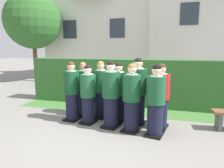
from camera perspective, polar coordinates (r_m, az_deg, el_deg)
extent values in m
plane|color=gray|center=(5.30, -0.76, -11.72)|extent=(60.00, 60.00, 0.00)
cylinder|color=black|center=(5.77, -10.95, -6.21)|extent=(0.35, 0.35, 0.74)
cube|color=black|center=(5.87, -10.84, -9.45)|extent=(0.43, 0.51, 0.05)
cylinder|color=#144728|center=(5.62, -11.17, 0.42)|extent=(0.42, 0.42, 0.61)
cylinder|color=white|center=(5.58, -11.28, 3.57)|extent=(0.26, 0.26, 0.03)
cube|color=navy|center=(5.76, -10.09, 1.92)|extent=(0.04, 0.02, 0.27)
sphere|color=tan|center=(5.57, -11.32, 4.79)|extent=(0.21, 0.21, 0.21)
sphere|color=#472D19|center=(5.56, -11.33, 5.17)|extent=(0.19, 0.19, 0.19)
cylinder|color=black|center=(5.48, -6.58, -7.14)|extent=(0.34, 0.34, 0.71)
cube|color=black|center=(5.58, -6.52, -10.37)|extent=(0.42, 0.49, 0.05)
cylinder|color=#1E5B33|center=(5.32, -6.72, -0.47)|extent=(0.40, 0.40, 0.58)
cylinder|color=white|center=(5.28, -6.79, 2.70)|extent=(0.25, 0.25, 0.03)
cube|color=#236038|center=(5.47, -5.72, 1.06)|extent=(0.04, 0.02, 0.26)
sphere|color=beige|center=(5.27, -6.81, 3.94)|extent=(0.20, 0.20, 0.20)
sphere|color=black|center=(5.26, -6.82, 4.32)|extent=(0.18, 0.18, 0.18)
cylinder|color=black|center=(5.16, -0.31, -7.80)|extent=(0.37, 0.37, 0.76)
cube|color=black|center=(5.28, -0.31, -11.49)|extent=(0.47, 0.54, 0.05)
cylinder|color=#19512D|center=(5.00, -0.32, -0.16)|extent=(0.43, 0.43, 0.63)
cylinder|color=white|center=(4.95, -0.32, 3.50)|extent=(0.27, 0.27, 0.03)
cube|color=#236038|center=(5.16, 0.72, 1.58)|extent=(0.04, 0.02, 0.28)
sphere|color=beige|center=(4.94, -0.32, 4.92)|extent=(0.22, 0.22, 0.22)
sphere|color=black|center=(4.94, -0.32, 5.35)|extent=(0.20, 0.20, 0.20)
cylinder|color=black|center=(4.94, 5.38, -8.80)|extent=(0.36, 0.36, 0.74)
cube|color=black|center=(5.06, 5.32, -12.52)|extent=(0.47, 0.53, 0.05)
cylinder|color=#19512D|center=(4.77, 5.51, -1.05)|extent=(0.42, 0.42, 0.61)
cylinder|color=white|center=(4.72, 5.58, 2.67)|extent=(0.26, 0.26, 0.03)
cube|color=gold|center=(4.93, 6.45, 0.74)|extent=(0.04, 0.02, 0.27)
sphere|color=beige|center=(4.70, 5.60, 4.12)|extent=(0.21, 0.21, 0.21)
sphere|color=olive|center=(4.70, 5.61, 4.56)|extent=(0.19, 0.19, 0.19)
cylinder|color=black|center=(4.78, 11.82, -9.63)|extent=(0.35, 0.35, 0.74)
cube|color=black|center=(4.91, 11.67, -13.43)|extent=(0.45, 0.52, 0.05)
cylinder|color=#19512D|center=(4.60, 12.11, -1.68)|extent=(0.42, 0.42, 0.61)
cylinder|color=white|center=(4.55, 12.25, 2.15)|extent=(0.26, 0.26, 0.03)
cube|color=#236038|center=(4.77, 12.78, 0.19)|extent=(0.04, 0.02, 0.27)
sphere|color=beige|center=(4.54, 12.31, 3.65)|extent=(0.21, 0.21, 0.21)
sphere|color=black|center=(4.54, 12.33, 4.11)|extent=(0.19, 0.19, 0.19)
cube|color=white|center=(4.88, 12.88, -2.16)|extent=(0.15, 0.04, 0.20)
cylinder|color=black|center=(6.19, -7.84, -5.12)|extent=(0.34, 0.34, 0.72)
cube|color=black|center=(6.28, -7.77, -8.06)|extent=(0.41, 0.49, 0.05)
cylinder|color=#144728|center=(6.05, -7.98, 0.89)|extent=(0.41, 0.41, 0.59)
cylinder|color=white|center=(6.01, -8.05, 3.73)|extent=(0.25, 0.25, 0.03)
cube|color=gold|center=(6.20, -7.10, 2.23)|extent=(0.04, 0.02, 0.26)
sphere|color=tan|center=(6.00, -8.08, 4.84)|extent=(0.20, 0.20, 0.20)
sphere|color=olive|center=(6.00, -8.09, 5.18)|extent=(0.19, 0.19, 0.19)
cylinder|color=black|center=(5.88, -3.06, -5.74)|extent=(0.35, 0.35, 0.74)
cube|color=black|center=(5.98, -3.03, -8.92)|extent=(0.45, 0.52, 0.05)
cylinder|color=#19512D|center=(5.73, -3.12, 0.78)|extent=(0.42, 0.42, 0.61)
cylinder|color=white|center=(5.69, -3.15, 3.86)|extent=(0.26, 0.26, 0.03)
cube|color=gold|center=(5.88, -2.17, 2.22)|extent=(0.04, 0.02, 0.27)
sphere|color=tan|center=(5.68, -3.16, 5.06)|extent=(0.21, 0.21, 0.21)
sphere|color=olive|center=(5.68, -3.17, 5.43)|extent=(0.19, 0.19, 0.19)
cylinder|color=black|center=(5.59, 1.80, -6.60)|extent=(0.35, 0.35, 0.73)
cube|color=black|center=(5.70, 1.79, -9.87)|extent=(0.44, 0.51, 0.05)
cylinder|color=#1E5B33|center=(5.44, 1.84, 0.13)|extent=(0.41, 0.41, 0.60)
cylinder|color=white|center=(5.40, 1.86, 3.33)|extent=(0.26, 0.26, 0.03)
cube|color=#236038|center=(5.60, 2.65, 1.65)|extent=(0.04, 0.02, 0.26)
sphere|color=beige|center=(5.39, 1.87, 4.58)|extent=(0.21, 0.21, 0.21)
sphere|color=black|center=(5.38, 1.87, 4.96)|extent=(0.19, 0.19, 0.19)
cylinder|color=black|center=(5.38, 7.00, -6.98)|extent=(0.38, 0.38, 0.79)
cube|color=black|center=(5.50, 6.92, -10.68)|extent=(0.49, 0.57, 0.05)
cylinder|color=#144728|center=(5.22, 7.17, 0.64)|extent=(0.45, 0.45, 0.65)
cylinder|color=white|center=(5.18, 7.25, 4.27)|extent=(0.28, 0.28, 0.03)
cube|color=navy|center=(5.40, 8.02, 2.33)|extent=(0.04, 0.02, 0.29)
sphere|color=beige|center=(5.17, 7.28, 5.67)|extent=(0.22, 0.22, 0.22)
sphere|color=black|center=(5.16, 7.29, 6.11)|extent=(0.21, 0.21, 0.21)
cylinder|color=black|center=(5.24, 13.15, -7.95)|extent=(0.35, 0.35, 0.74)
cube|color=black|center=(5.36, 13.00, -11.45)|extent=(0.45, 0.52, 0.05)
cylinder|color=#AD191E|center=(5.08, 13.44, -0.72)|extent=(0.42, 0.42, 0.61)
cylinder|color=white|center=(5.04, 13.58, 2.73)|extent=(0.26, 0.26, 0.03)
cube|color=gold|center=(5.25, 14.00, 0.94)|extent=(0.04, 0.02, 0.27)
sphere|color=beige|center=(5.02, 13.64, 4.08)|extent=(0.21, 0.21, 0.21)
sphere|color=#472D19|center=(5.02, 13.65, 4.49)|extent=(0.19, 0.19, 0.19)
cube|color=white|center=(5.35, 14.08, -1.21)|extent=(0.15, 0.04, 0.20)
cube|color=#33662D|center=(7.16, 4.28, 0.54)|extent=(7.00, 0.70, 1.58)
cube|color=silver|center=(14.90, -2.19, 11.99)|extent=(6.77, 4.40, 5.01)
cube|color=#2D3842|center=(13.47, -11.64, 14.59)|extent=(0.90, 0.04, 1.10)
cube|color=#2D3842|center=(12.39, 1.44, 15.22)|extent=(0.90, 0.04, 1.10)
cube|color=silver|center=(13.84, 26.67, 13.04)|extent=(7.22, 4.17, 5.92)
cube|color=#2D3842|center=(11.63, 20.68, 17.78)|extent=(0.90, 0.04, 1.10)
cylinder|color=brown|center=(13.15, -20.41, 5.14)|extent=(0.24, 0.24, 2.01)
sphere|color=#2D6028|center=(13.21, -21.09, 16.08)|extent=(3.22, 3.22, 3.22)
cube|color=#4C4C51|center=(5.66, 27.45, -9.17)|extent=(0.11, 0.33, 0.42)
cube|color=#477A38|center=(6.58, 2.78, -7.33)|extent=(7.00, 0.90, 0.01)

